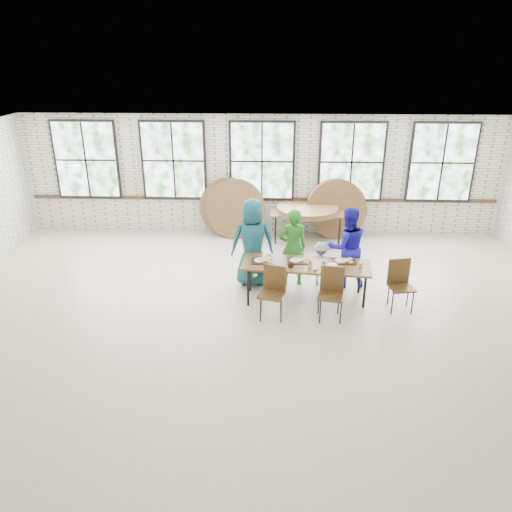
{
  "coord_description": "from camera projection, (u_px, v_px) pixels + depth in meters",
  "views": [
    {
      "loc": [
        0.3,
        -7.8,
        4.56
      ],
      "look_at": [
        0.0,
        0.4,
        1.05
      ],
      "focal_mm": 35.0,
      "sensor_mm": 36.0,
      "label": 1
    }
  ],
  "objects": [
    {
      "name": "adult_teal",
      "position": [
        253.0,
        243.0,
        9.94
      ],
      "size": [
        0.94,
        0.68,
        1.79
      ],
      "primitive_type": "imported",
      "rotation": [
        0.0,
        0.0,
        3.27
      ],
      "color": "#1D586F",
      "rests_on": "ground"
    },
    {
      "name": "round_tops_stacked",
      "position": [
        307.0,
        209.0,
        12.23
      ],
      "size": [
        1.5,
        1.5,
        0.13
      ],
      "color": "brown",
      "rests_on": "storage_table"
    },
    {
      "name": "room",
      "position": [
        262.0,
        163.0,
        12.33
      ],
      "size": [
        12.0,
        12.0,
        12.0
      ],
      "color": "beige",
      "rests_on": "ground"
    },
    {
      "name": "dining_table",
      "position": [
        306.0,
        266.0,
        9.39
      ],
      "size": [
        2.47,
        1.05,
        0.74
      ],
      "rotation": [
        0.0,
        0.0,
        -0.1
      ],
      "color": "brown",
      "rests_on": "ground"
    },
    {
      "name": "tabletop_clutter",
      "position": [
        310.0,
        263.0,
        9.33
      ],
      "size": [
        2.06,
        0.61,
        0.11
      ],
      "color": "black",
      "rests_on": "dining_table"
    },
    {
      "name": "chair_near_left",
      "position": [
        273.0,
        287.0,
        8.87
      ],
      "size": [
        0.53,
        0.52,
        0.95
      ],
      "rotation": [
        0.0,
        0.0,
        -0.32
      ],
      "color": "#4D3419",
      "rests_on": "ground"
    },
    {
      "name": "adult_green",
      "position": [
        292.0,
        248.0,
        9.95
      ],
      "size": [
        0.65,
        0.48,
        1.61
      ],
      "primitive_type": "imported",
      "rotation": [
        0.0,
        0.0,
        3.32
      ],
      "color": "#24711E",
      "rests_on": "ground"
    },
    {
      "name": "round_tops_leaning",
      "position": [
        284.0,
        209.0,
        12.5
      ],
      "size": [
        4.2,
        0.47,
        1.49
      ],
      "color": "brown",
      "rests_on": "ground"
    },
    {
      "name": "chair_near_right",
      "position": [
        331.0,
        288.0,
        8.83
      ],
      "size": [
        0.5,
        0.49,
        0.95
      ],
      "rotation": [
        0.0,
        0.0,
        -0.22
      ],
      "color": "#4D3419",
      "rests_on": "ground"
    },
    {
      "name": "storage_table",
      "position": [
        307.0,
        214.0,
        12.28
      ],
      "size": [
        1.81,
        0.77,
        0.74
      ],
      "rotation": [
        0.0,
        0.0,
        -0.01
      ],
      "color": "brown",
      "rests_on": "ground"
    },
    {
      "name": "adult_blue",
      "position": [
        347.0,
        247.0,
        9.9
      ],
      "size": [
        0.9,
        0.75,
        1.65
      ],
      "primitive_type": "imported",
      "rotation": [
        0.0,
        0.0,
        3.32
      ],
      "color": "#1C19B2",
      "rests_on": "ground"
    },
    {
      "name": "chair_spare",
      "position": [
        400.0,
        280.0,
        9.14
      ],
      "size": [
        0.49,
        0.48,
        0.95
      ],
      "rotation": [
        0.0,
        0.0,
        0.19
      ],
      "color": "#4D3419",
      "rests_on": "ground"
    },
    {
      "name": "toddler",
      "position": [
        321.0,
        264.0,
        10.06
      ],
      "size": [
        0.67,
        0.49,
        0.92
      ],
      "primitive_type": "imported",
      "rotation": [
        0.0,
        0.0,
        2.87
      ],
      "color": "#19123A",
      "rests_on": "ground"
    }
  ]
}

